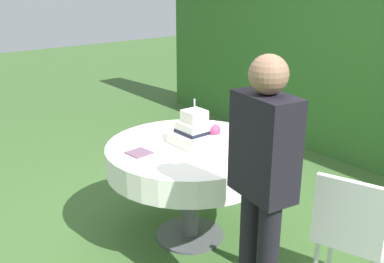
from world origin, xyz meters
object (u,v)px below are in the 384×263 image
(serving_plate_near, at_px, (213,131))
(standing_person, at_px, (262,181))
(cake_table, at_px, (190,159))
(serving_plate_far, at_px, (252,143))
(wedding_cake, at_px, (195,132))
(serving_plate_left, at_px, (161,131))
(napkin_stack, at_px, (139,153))
(garden_chair, at_px, (351,229))

(serving_plate_near, bearing_deg, standing_person, -28.80)
(cake_table, relative_size, serving_plate_far, 11.48)
(wedding_cake, bearing_deg, serving_plate_far, 50.41)
(serving_plate_far, bearing_deg, serving_plate_left, -150.47)
(wedding_cake, relative_size, napkin_stack, 2.30)
(standing_person, bearing_deg, serving_plate_far, 137.64)
(serving_plate_near, relative_size, serving_plate_left, 1.05)
(serving_plate_near, height_order, serving_plate_far, same)
(napkin_stack, height_order, garden_chair, garden_chair)
(napkin_stack, xyz_separation_m, garden_chair, (1.29, 0.65, -0.24))
(wedding_cake, relative_size, serving_plate_near, 3.08)
(serving_plate_near, distance_m, serving_plate_left, 0.42)
(garden_chair, relative_size, standing_person, 0.56)
(wedding_cake, height_order, garden_chair, wedding_cake)
(cake_table, xyz_separation_m, napkin_stack, (-0.09, -0.38, 0.11))
(garden_chair, height_order, standing_person, standing_person)
(cake_table, height_order, standing_person, standing_person)
(garden_chair, bearing_deg, standing_person, -112.39)
(serving_plate_far, relative_size, napkin_stack, 0.72)
(garden_chair, bearing_deg, cake_table, -167.23)
(garden_chair, bearing_deg, wedding_cake, -169.45)
(serving_plate_near, relative_size, serving_plate_far, 1.03)
(wedding_cake, bearing_deg, serving_plate_left, -173.07)
(serving_plate_far, relative_size, serving_plate_left, 1.02)
(cake_table, height_order, garden_chair, garden_chair)
(serving_plate_near, xyz_separation_m, napkin_stack, (0.03, -0.71, -0.00))
(serving_plate_left, bearing_deg, serving_plate_near, 51.02)
(wedding_cake, height_order, napkin_stack, wedding_cake)
(cake_table, bearing_deg, garden_chair, 12.77)
(serving_plate_near, xyz_separation_m, standing_person, (1.09, -0.60, 0.15))
(standing_person, bearing_deg, wedding_cake, 161.67)
(wedding_cake, distance_m, serving_plate_near, 0.32)
(serving_plate_near, height_order, garden_chair, garden_chair)
(cake_table, xyz_separation_m, serving_plate_near, (-0.12, 0.33, 0.12))
(cake_table, distance_m, napkin_stack, 0.41)
(wedding_cake, distance_m, serving_plate_left, 0.40)
(serving_plate_near, xyz_separation_m, garden_chair, (1.32, -0.06, -0.24))
(napkin_stack, relative_size, standing_person, 0.09)
(serving_plate_near, height_order, napkin_stack, serving_plate_near)
(cake_table, height_order, serving_plate_left, serving_plate_left)
(cake_table, height_order, napkin_stack, napkin_stack)
(serving_plate_far, xyz_separation_m, serving_plate_left, (-0.65, -0.37, 0.00))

